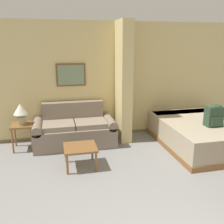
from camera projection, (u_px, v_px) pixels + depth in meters
wall_back at (115, 80)px, 5.79m from camera, size 7.12×0.16×2.60m
wall_partition_pillar at (123, 82)px, 5.45m from camera, size 0.24×0.65×2.60m
couch at (75, 130)px, 5.38m from camera, size 1.73×0.84×0.88m
coffee_table at (80, 149)px, 4.37m from camera, size 0.57×0.53×0.39m
side_table at (22, 129)px, 5.09m from camera, size 0.43×0.43×0.54m
table_lamp at (21, 111)px, 5.00m from camera, size 0.29×0.29×0.43m
bed at (202, 133)px, 5.34m from camera, size 1.72×2.12×0.54m
backpack at (214, 115)px, 4.90m from camera, size 0.32×0.23×0.44m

